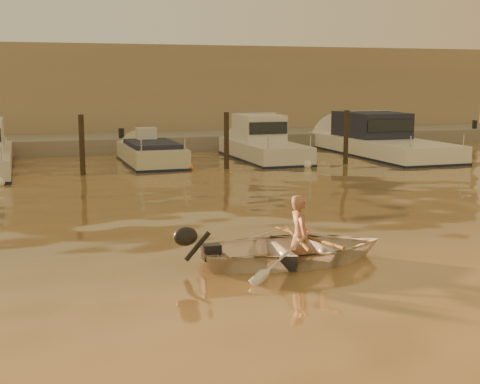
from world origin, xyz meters
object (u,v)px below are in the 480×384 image
object	(u,v)px
dinghy	(294,249)
waterfront_building	(61,94)
person	(300,237)
moored_boat_5	(381,140)
moored_boat_3	(151,158)
moored_boat_4	(264,144)

from	to	relation	value
dinghy	waterfront_building	distance (m)	25.50
person	waterfront_building	bearing A→B (deg)	7.70
moored_boat_5	person	bearing A→B (deg)	-124.55
moored_boat_3	waterfront_building	xyz separation A→B (m)	(-2.51, 11.00, 2.17)
dinghy	person	size ratio (longest dim) A/B	2.22
dinghy	moored_boat_5	xyz separation A→B (m)	(9.95, 14.30, 0.41)
moored_boat_3	waterfront_building	bearing A→B (deg)	102.87
dinghy	moored_boat_3	world-z (taller)	moored_boat_3
moored_boat_5	waterfront_building	xyz separation A→B (m)	(-12.25, 11.00, 1.77)
moored_boat_3	moored_boat_4	size ratio (longest dim) A/B	0.87
person	waterfront_building	world-z (taller)	waterfront_building
moored_boat_3	dinghy	bearing A→B (deg)	-90.85
moored_boat_5	waterfront_building	distance (m)	16.56
dinghy	waterfront_building	size ratio (longest dim) A/B	0.07
dinghy	moored_boat_3	xyz separation A→B (m)	(0.21, 14.30, 0.01)
moored_boat_3	waterfront_building	size ratio (longest dim) A/B	0.12
moored_boat_4	waterfront_building	world-z (taller)	waterfront_building
dinghy	moored_boat_5	bearing A→B (deg)	-32.54
dinghy	person	xyz separation A→B (m)	(0.10, -0.00, 0.22)
person	waterfront_building	distance (m)	25.49
person	waterfront_building	xyz separation A→B (m)	(-2.40, 25.31, 1.96)
moored_boat_5	dinghy	bearing A→B (deg)	-124.83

